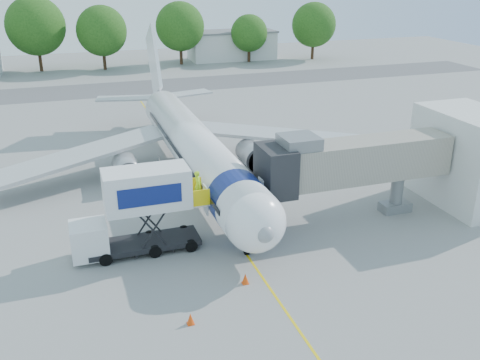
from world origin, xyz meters
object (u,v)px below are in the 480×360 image
object	(u,v)px
aircraft	(193,145)
jet_bridge	(345,163)
ground_tug	(318,342)
catering_hiloader	(138,212)

from	to	relation	value
aircraft	jet_bridge	distance (m)	13.77
ground_tug	catering_hiloader	bearing A→B (deg)	124.60
aircraft	ground_tug	xyz separation A→B (m)	(0.13, -23.43, -2.30)
aircraft	ground_tug	bearing A→B (deg)	-89.68
jet_bridge	catering_hiloader	size ratio (longest dim) A/B	1.64
aircraft	ground_tug	size ratio (longest dim) A/B	11.56
ground_tug	jet_bridge	bearing A→B (deg)	64.58
aircraft	catering_hiloader	size ratio (longest dim) A/B	4.44
aircraft	jet_bridge	world-z (taller)	aircraft
aircraft	catering_hiloader	world-z (taller)	aircraft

